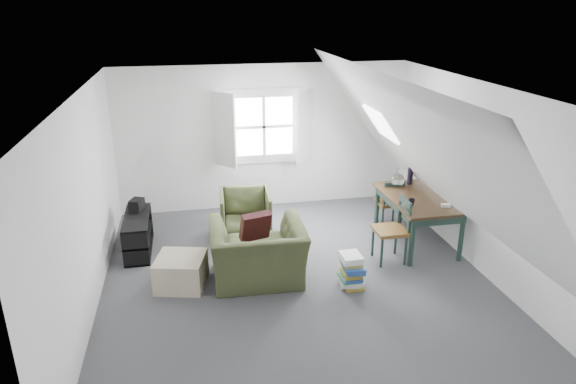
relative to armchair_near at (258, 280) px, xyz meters
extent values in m
plane|color=#47474C|center=(0.50, -0.12, 0.00)|extent=(5.50, 5.50, 0.00)
plane|color=white|center=(0.50, -0.12, 2.50)|extent=(5.50, 5.50, 0.00)
plane|color=white|center=(0.50, 2.63, 1.25)|extent=(5.00, 0.00, 5.00)
plane|color=white|center=(0.50, -2.87, 1.25)|extent=(5.00, 0.00, 5.00)
plane|color=white|center=(-2.00, -0.12, 1.25)|extent=(0.00, 5.50, 5.50)
plane|color=white|center=(3.00, -0.12, 1.25)|extent=(0.00, 5.50, 5.50)
plane|color=white|center=(-1.05, -0.12, 1.78)|extent=(3.19, 5.50, 4.48)
plane|color=white|center=(2.05, -0.12, 1.78)|extent=(3.19, 5.50, 4.48)
cube|color=white|center=(0.50, 2.61, 1.45)|extent=(1.30, 0.04, 1.30)
cube|color=white|center=(-0.18, 2.45, 1.45)|extent=(0.35, 0.35, 1.25)
cube|color=white|center=(1.18, 2.45, 1.45)|extent=(0.35, 0.35, 1.25)
cube|color=white|center=(0.50, 2.60, 1.45)|extent=(1.00, 0.02, 1.00)
cube|color=white|center=(0.50, 2.58, 1.45)|extent=(1.08, 0.04, 0.05)
cube|color=white|center=(0.50, 2.58, 1.45)|extent=(0.05, 0.04, 1.08)
cube|color=white|center=(2.05, 1.18, 1.75)|extent=(0.35, 0.75, 0.47)
imported|color=#3A4221|center=(0.00, 0.00, 0.00)|extent=(1.24, 1.09, 0.78)
imported|color=#3A4221|center=(0.01, 1.42, 0.00)|extent=(0.82, 0.84, 0.72)
cube|color=#370F12|center=(0.00, 0.15, 0.71)|extent=(0.44, 0.32, 0.41)
cube|color=#C2B194|center=(-0.99, 0.06, 0.20)|extent=(0.73, 0.73, 0.40)
cube|color=black|center=(2.51, 0.64, 0.73)|extent=(0.90, 1.50, 0.04)
cube|color=#20362F|center=(2.51, 0.64, 0.65)|extent=(0.80, 1.40, 0.12)
cylinder|color=#20362F|center=(2.14, -0.03, 0.36)|extent=(0.07, 0.07, 0.71)
cylinder|color=#20362F|center=(2.88, -0.03, 0.36)|extent=(0.07, 0.07, 0.71)
cylinder|color=#20362F|center=(2.14, 1.31, 0.36)|extent=(0.07, 0.07, 0.71)
cylinder|color=#20362F|center=(2.88, 1.31, 0.36)|extent=(0.07, 0.07, 0.71)
sphere|color=silver|center=(2.36, 1.09, 0.87)|extent=(0.21, 0.21, 0.21)
cylinder|color=silver|center=(2.36, 1.09, 1.00)|extent=(0.07, 0.07, 0.12)
cylinder|color=black|center=(2.61, 1.19, 0.88)|extent=(0.09, 0.09, 0.27)
cylinder|color=#3F2D1E|center=(2.61, 1.19, 1.18)|extent=(0.03, 0.06, 0.48)
cylinder|color=#3F2D1E|center=(2.62, 1.20, 1.18)|extent=(0.05, 0.07, 0.48)
cylinder|color=#3F2D1E|center=(2.60, 1.18, 1.18)|extent=(0.06, 0.08, 0.47)
imported|color=black|center=(2.26, 0.34, 0.75)|extent=(0.12, 0.12, 0.09)
cube|color=white|center=(2.71, 0.19, 0.77)|extent=(0.14, 0.11, 0.04)
cube|color=brown|center=(2.33, 1.31, 0.41)|extent=(0.39, 0.39, 0.05)
cylinder|color=#20362F|center=(2.49, 1.46, 0.20)|extent=(0.03, 0.03, 0.39)
cylinder|color=#20362F|center=(2.49, 1.15, 0.20)|extent=(0.03, 0.03, 0.39)
cylinder|color=#20362F|center=(2.18, 1.46, 0.20)|extent=(0.03, 0.03, 0.39)
cylinder|color=#20362F|center=(2.18, 1.15, 0.20)|extent=(0.03, 0.03, 0.39)
cylinder|color=#20362F|center=(2.49, 1.13, 0.61)|extent=(0.03, 0.03, 0.41)
cylinder|color=#20362F|center=(2.18, 1.13, 0.61)|extent=(0.03, 0.03, 0.41)
cube|color=#20362F|center=(2.33, 1.13, 0.78)|extent=(0.31, 0.03, 0.07)
cube|color=#20362F|center=(2.33, 1.13, 0.66)|extent=(0.31, 0.03, 0.06)
cube|color=brown|center=(1.89, 0.18, 0.46)|extent=(0.43, 0.43, 0.05)
cylinder|color=#20362F|center=(1.72, 0.35, 0.22)|extent=(0.04, 0.04, 0.44)
cylinder|color=#20362F|center=(2.07, 0.35, 0.22)|extent=(0.04, 0.04, 0.44)
cylinder|color=#20362F|center=(1.72, 0.00, 0.22)|extent=(0.04, 0.04, 0.44)
cylinder|color=#20362F|center=(2.07, 0.00, 0.22)|extent=(0.04, 0.04, 0.44)
cylinder|color=#20362F|center=(2.09, 0.35, 0.69)|extent=(0.04, 0.04, 0.46)
cylinder|color=#20362F|center=(2.09, 0.00, 0.69)|extent=(0.04, 0.04, 0.46)
cube|color=#20362F|center=(2.09, 0.18, 0.88)|extent=(0.03, 0.35, 0.08)
cube|color=#20362F|center=(2.09, 0.18, 0.74)|extent=(0.03, 0.35, 0.06)
cube|color=black|center=(-1.60, 1.19, 0.01)|extent=(0.35, 1.06, 0.03)
cube|color=black|center=(-1.60, 1.19, 0.27)|extent=(0.35, 1.06, 0.03)
cube|color=black|center=(-1.60, 1.19, 0.53)|extent=(0.35, 1.06, 0.03)
cube|color=black|center=(-1.60, 0.68, 0.27)|extent=(0.35, 0.03, 0.53)
cube|color=black|center=(-1.60, 1.71, 0.27)|extent=(0.35, 0.03, 0.53)
cube|color=#264C99|center=(-1.60, 0.88, 0.11)|extent=(0.16, 0.18, 0.19)
cube|color=red|center=(-1.60, 1.28, 0.11)|extent=(0.16, 0.21, 0.19)
cube|color=white|center=(-1.60, 1.02, 0.37)|extent=(0.16, 0.19, 0.18)
cube|color=black|center=(-1.60, 1.44, 0.62)|extent=(0.24, 0.27, 0.18)
cube|color=#B29933|center=(1.18, -0.40, 0.02)|extent=(0.23, 0.31, 0.04)
cube|color=white|center=(1.14, -0.38, 0.06)|extent=(0.30, 0.34, 0.04)
cube|color=white|center=(1.19, -0.41, 0.10)|extent=(0.25, 0.33, 0.04)
cube|color=#337F4C|center=(1.13, -0.40, 0.13)|extent=(0.25, 0.31, 0.03)
cube|color=#264C99|center=(1.15, -0.42, 0.16)|extent=(0.27, 0.35, 0.03)
cube|color=#B29933|center=(1.15, -0.40, 0.19)|extent=(0.24, 0.31, 0.03)
cube|color=#B29933|center=(1.16, -0.38, 0.22)|extent=(0.27, 0.34, 0.04)
cube|color=#264C99|center=(1.19, -0.42, 0.26)|extent=(0.27, 0.35, 0.04)
cube|color=#264C99|center=(1.16, -0.42, 0.30)|extent=(0.28, 0.34, 0.04)
cube|color=#B29933|center=(1.16, -0.37, 0.34)|extent=(0.25, 0.32, 0.04)
cube|color=white|center=(1.14, -0.38, 0.38)|extent=(0.26, 0.29, 0.05)
cube|color=white|center=(1.15, -0.37, 0.42)|extent=(0.26, 0.31, 0.04)
camera|label=1|loc=(-0.78, -5.93, 3.47)|focal=32.00mm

